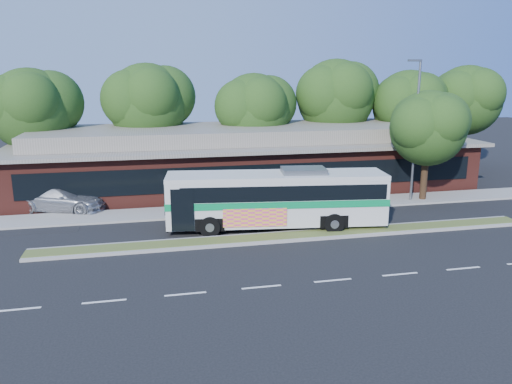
# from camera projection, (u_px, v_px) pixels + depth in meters

# --- Properties ---
(ground) EXTENTS (120.00, 120.00, 0.00)m
(ground) POSITION_uv_depth(u_px,v_px,m) (297.00, 241.00, 25.14)
(ground) COLOR black
(ground) RESTS_ON ground
(median_strip) EXTENTS (26.00, 1.10, 0.15)m
(median_strip) POSITION_uv_depth(u_px,v_px,m) (294.00, 236.00, 25.69)
(median_strip) COLOR #475725
(median_strip) RESTS_ON ground
(sidewalk) EXTENTS (44.00, 2.60, 0.12)m
(sidewalk) POSITION_uv_depth(u_px,v_px,m) (267.00, 207.00, 31.21)
(sidewalk) COLOR gray
(sidewalk) RESTS_ON ground
(plaza_building) EXTENTS (33.20, 11.20, 4.45)m
(plaza_building) POSITION_uv_depth(u_px,v_px,m) (247.00, 158.00, 36.98)
(plaza_building) COLOR #59231C
(plaza_building) RESTS_ON ground
(lamp_post) EXTENTS (0.93, 0.18, 9.07)m
(lamp_post) POSITION_uv_depth(u_px,v_px,m) (415.00, 127.00, 31.68)
(lamp_post) COLOR slate
(lamp_post) RESTS_ON ground
(tree_bg_a) EXTENTS (6.47, 5.80, 8.63)m
(tree_bg_a) POSITION_uv_depth(u_px,v_px,m) (38.00, 108.00, 35.11)
(tree_bg_a) COLOR black
(tree_bg_a) RESTS_ON ground
(tree_bg_b) EXTENTS (6.69, 6.00, 9.00)m
(tree_bg_b) POSITION_uv_depth(u_px,v_px,m) (153.00, 101.00, 37.67)
(tree_bg_b) COLOR black
(tree_bg_b) RESTS_ON ground
(tree_bg_c) EXTENTS (6.24, 5.60, 8.26)m
(tree_bg_c) POSITION_uv_depth(u_px,v_px,m) (259.00, 108.00, 38.50)
(tree_bg_c) COLOR black
(tree_bg_c) RESTS_ON ground
(tree_bg_d) EXTENTS (6.91, 6.20, 9.37)m
(tree_bg_d) POSITION_uv_depth(u_px,v_px,m) (340.00, 96.00, 40.73)
(tree_bg_d) COLOR black
(tree_bg_d) RESTS_ON ground
(tree_bg_e) EXTENTS (6.47, 5.80, 8.50)m
(tree_bg_e) POSITION_uv_depth(u_px,v_px,m) (412.00, 104.00, 41.17)
(tree_bg_e) COLOR black
(tree_bg_e) RESTS_ON ground
(tree_bg_f) EXTENTS (6.69, 6.00, 8.92)m
(tree_bg_f) POSITION_uv_depth(u_px,v_px,m) (470.00, 99.00, 43.30)
(tree_bg_f) COLOR black
(tree_bg_f) RESTS_ON ground
(transit_bus) EXTENTS (11.98, 4.03, 3.30)m
(transit_bus) POSITION_uv_depth(u_px,v_px,m) (277.00, 195.00, 26.89)
(transit_bus) COLOR beige
(transit_bus) RESTS_ON ground
(sedan) EXTENTS (5.89, 3.89, 1.58)m
(sedan) POSITION_uv_depth(u_px,v_px,m) (61.00, 198.00, 30.43)
(sedan) COLOR #B2B5BA
(sedan) RESTS_ON ground
(sidewalk_tree) EXTENTS (5.39, 4.84, 7.21)m
(sidewalk_tree) POSITION_uv_depth(u_px,v_px,m) (432.00, 126.00, 32.15)
(sidewalk_tree) COLOR black
(sidewalk_tree) RESTS_ON ground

